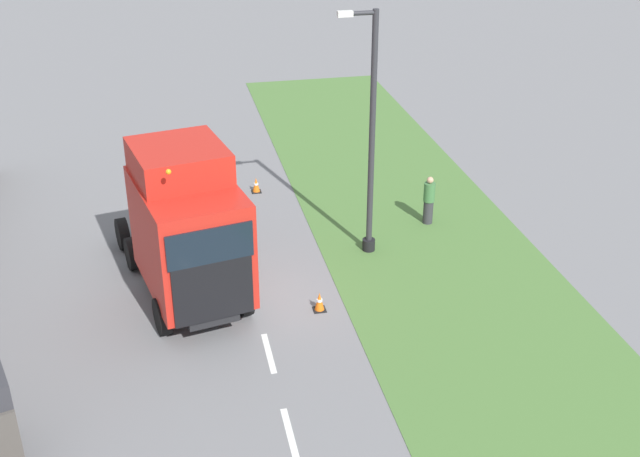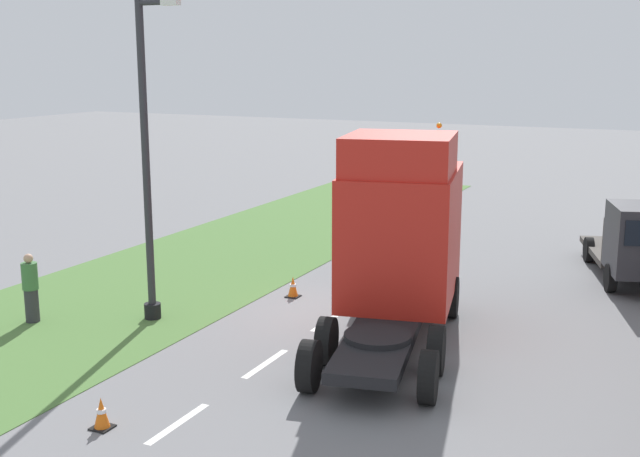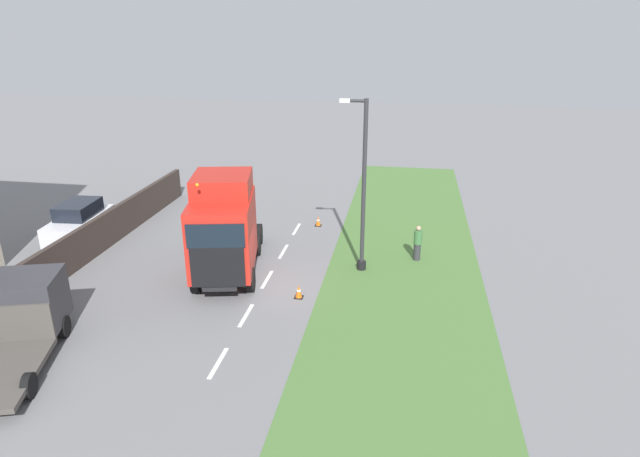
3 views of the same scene
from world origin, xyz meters
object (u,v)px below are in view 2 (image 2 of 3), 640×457
at_px(lamp_post, 148,181).
at_px(pedestrian, 31,289).
at_px(traffic_cone_lead, 101,413).
at_px(lorry_cab, 400,233).
at_px(traffic_cone_trailing, 293,287).

relative_size(lamp_post, pedestrian, 4.46).
relative_size(lamp_post, traffic_cone_lead, 13.43).
xyz_separation_m(lorry_cab, lamp_post, (-5.79, -1.97, 1.13)).
height_order(lamp_post, traffic_cone_trailing, lamp_post).
xyz_separation_m(lorry_cab, traffic_cone_lead, (-2.88, -7.34, -2.10)).
relative_size(pedestrian, traffic_cone_lead, 3.01).
height_order(lorry_cab, traffic_cone_trailing, lorry_cab).
relative_size(lorry_cab, lamp_post, 0.98).
height_order(lamp_post, pedestrian, lamp_post).
bearing_deg(traffic_cone_lead, lorry_cab, 68.55).
bearing_deg(pedestrian, traffic_cone_trailing, 44.10).
xyz_separation_m(lorry_cab, traffic_cone_trailing, (-3.52, 1.22, -2.10)).
relative_size(pedestrian, traffic_cone_trailing, 3.01).
xyz_separation_m(traffic_cone_lead, traffic_cone_trailing, (-0.64, 8.56, 0.00)).
bearing_deg(lorry_cab, traffic_cone_lead, -123.29).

